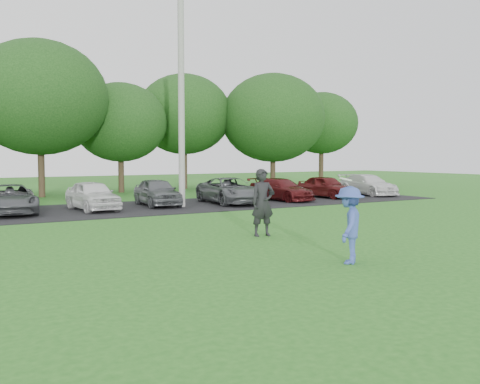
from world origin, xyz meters
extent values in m
plane|color=#24671D|center=(0.00, 0.00, 0.00)|extent=(100.00, 100.00, 0.00)
cube|color=black|center=(0.00, 13.00, 0.01)|extent=(32.00, 6.50, 0.03)
cylinder|color=#A2A19C|center=(2.30, 12.43, 4.95)|extent=(0.28, 0.28, 9.90)
imported|color=#3E55B0|center=(0.19, -0.79, 0.84)|extent=(1.23, 1.17, 1.68)
cylinder|color=white|center=(0.04, -0.83, 1.83)|extent=(0.28, 0.27, 0.11)
imported|color=black|center=(0.72, 3.42, 0.97)|extent=(0.76, 0.54, 1.95)
cube|color=black|center=(0.90, 3.24, 1.26)|extent=(0.15, 0.11, 0.10)
imported|color=#515358|center=(-4.74, 13.19, 0.60)|extent=(2.29, 4.30, 1.15)
imported|color=white|center=(-1.57, 12.96, 0.65)|extent=(1.70, 3.74, 1.25)
imported|color=#5B5F63|center=(1.50, 13.39, 0.66)|extent=(1.80, 3.80, 1.25)
imported|color=#56595D|center=(4.89, 12.61, 0.64)|extent=(2.42, 4.58, 1.23)
imported|color=#4F1113|center=(7.98, 12.76, 0.59)|extent=(2.14, 4.05, 1.12)
imported|color=#521112|center=(11.14, 13.02, 0.63)|extent=(1.74, 3.63, 1.19)
imported|color=white|center=(14.45, 13.22, 0.62)|extent=(2.00, 4.19, 1.18)
cylinder|color=#38281C|center=(-2.00, 21.60, 1.35)|extent=(0.36, 0.36, 2.70)
ellipsoid|color=#214C19|center=(-2.00, 21.60, 5.48)|extent=(7.42, 7.42, 6.31)
cylinder|color=#38281C|center=(3.00, 23.00, 1.10)|extent=(0.36, 0.36, 2.20)
ellipsoid|color=#214C19|center=(3.00, 23.00, 4.36)|extent=(5.76, 5.76, 4.90)
cylinder|color=#38281C|center=(8.00, 24.40, 1.35)|extent=(0.36, 0.36, 2.70)
ellipsoid|color=#214C19|center=(8.00, 24.40, 5.14)|extent=(6.50, 6.50, 5.53)
cylinder|color=#38281C|center=(13.50, 21.60, 1.10)|extent=(0.36, 0.36, 2.20)
ellipsoid|color=#214C19|center=(13.50, 21.60, 4.92)|extent=(7.24, 7.24, 6.15)
cylinder|color=#38281C|center=(19.00, 23.00, 1.35)|extent=(0.36, 0.36, 2.70)
ellipsoid|color=#214C19|center=(19.00, 23.00, 4.79)|extent=(5.58, 5.58, 4.74)
camera|label=1|loc=(-7.72, -9.41, 2.35)|focal=40.00mm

